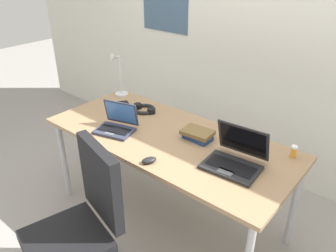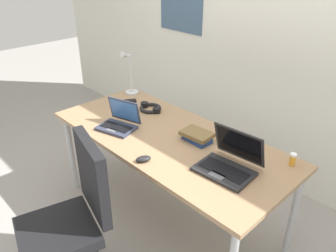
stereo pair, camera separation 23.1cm
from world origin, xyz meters
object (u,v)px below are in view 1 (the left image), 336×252
(cell_phone, at_px, (120,103))
(headphones, at_px, (144,109))
(laptop_near_lamp, at_px, (116,125))
(office_chair, at_px, (80,238))
(pill_bottle, at_px, (294,151))
(laptop_front_left, at_px, (235,159))
(book_stack, at_px, (198,135))
(computer_mouse, at_px, (149,160))
(desk_lamp, at_px, (117,75))

(cell_phone, relative_size, headphones, 0.64)
(laptop_near_lamp, height_order, headphones, laptop_near_lamp)
(headphones, distance_m, office_chair, 1.14)
(laptop_near_lamp, bearing_deg, office_chair, -62.41)
(laptop_near_lamp, bearing_deg, pill_bottle, 22.88)
(pill_bottle, bearing_deg, laptop_front_left, -126.73)
(laptop_near_lamp, xyz_separation_m, headphones, (-0.07, 0.37, -0.03))
(headphones, bearing_deg, pill_bottle, 4.90)
(pill_bottle, relative_size, book_stack, 0.36)
(computer_mouse, bearing_deg, laptop_front_left, 59.63)
(laptop_front_left, xyz_separation_m, book_stack, (-0.36, 0.12, -0.01))
(desk_lamp, bearing_deg, headphones, -11.45)
(computer_mouse, relative_size, pill_bottle, 1.22)
(cell_phone, height_order, office_chair, office_chair)
(computer_mouse, bearing_deg, pill_bottle, 66.92)
(laptop_front_left, height_order, office_chair, laptop_front_left)
(laptop_near_lamp, distance_m, book_stack, 0.59)
(cell_phone, distance_m, book_stack, 0.85)
(headphones, xyz_separation_m, book_stack, (0.60, -0.10, 0.02))
(desk_lamp, height_order, laptop_near_lamp, desk_lamp)
(computer_mouse, xyz_separation_m, headphones, (-0.54, 0.53, -0.00))
(computer_mouse, distance_m, headphones, 0.75)
(computer_mouse, distance_m, office_chair, 0.61)
(pill_bottle, bearing_deg, computer_mouse, -136.21)
(desk_lamp, relative_size, cell_phone, 2.94)
(book_stack, bearing_deg, laptop_front_left, -18.60)
(laptop_near_lamp, distance_m, pill_bottle, 1.21)
(office_chair, bearing_deg, headphones, 111.91)
(desk_lamp, relative_size, office_chair, 0.41)
(laptop_near_lamp, xyz_separation_m, computer_mouse, (0.46, -0.16, -0.02))
(cell_phone, xyz_separation_m, pill_bottle, (1.45, 0.13, 0.04))
(laptop_front_left, distance_m, laptop_near_lamp, 0.89)
(laptop_near_lamp, relative_size, headphones, 1.47)
(pill_bottle, bearing_deg, book_stack, -161.43)
(desk_lamp, relative_size, pill_bottle, 5.07)
(book_stack, height_order, office_chair, office_chair)
(book_stack, bearing_deg, cell_phone, 175.45)
(cell_phone, relative_size, book_stack, 0.62)
(cell_phone, bearing_deg, laptop_front_left, 22.02)
(desk_lamp, xyz_separation_m, office_chair, (0.79, -1.08, -0.54))
(computer_mouse, distance_m, cell_phone, 0.93)
(desk_lamp, bearing_deg, cell_phone, -39.66)
(laptop_near_lamp, relative_size, book_stack, 1.44)
(laptop_near_lamp, relative_size, pill_bottle, 3.99)
(computer_mouse, bearing_deg, desk_lamp, 169.90)
(laptop_front_left, distance_m, book_stack, 0.38)
(laptop_front_left, relative_size, pill_bottle, 4.44)
(cell_phone, distance_m, office_chair, 1.22)
(desk_lamp, distance_m, laptop_near_lamp, 0.66)
(laptop_near_lamp, bearing_deg, desk_lamp, 135.71)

